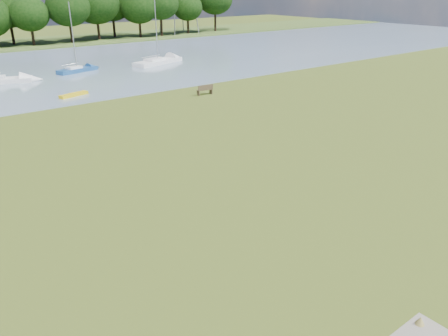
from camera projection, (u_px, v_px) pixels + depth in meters
ground at (172, 200)px, 22.54m from camera, size 220.00×220.00×0.00m
riverbank_bench at (205, 90)px, 43.95m from camera, size 1.72×0.72×1.03m
kayak at (74, 95)px, 43.34m from camera, size 3.08×1.50×0.30m
sailboat_0 at (77, 68)px, 55.19m from camera, size 5.45×2.88×8.38m
sailboat_3 at (158, 60)px, 61.10m from camera, size 8.24×4.55×9.59m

